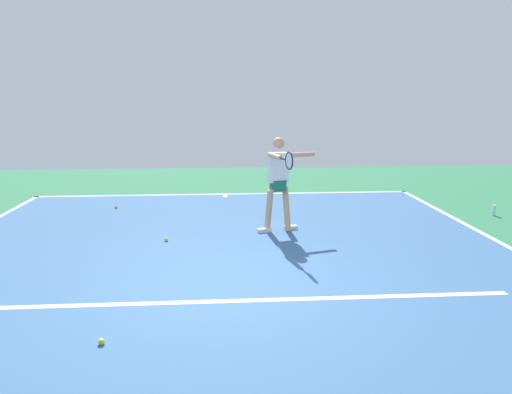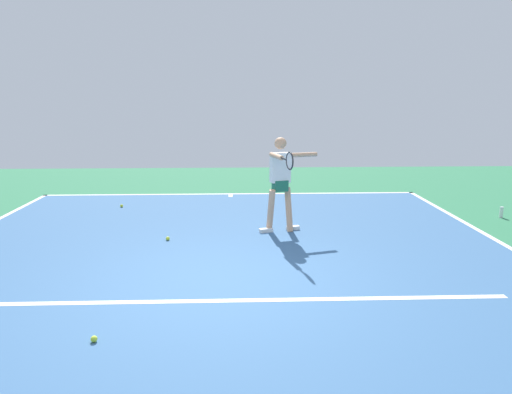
{
  "view_description": "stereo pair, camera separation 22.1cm",
  "coord_description": "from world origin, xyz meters",
  "px_view_note": "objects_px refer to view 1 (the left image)",
  "views": [
    {
      "loc": [
        -0.0,
        5.62,
        2.4
      ],
      "look_at": [
        -0.47,
        -1.21,
        0.9
      ],
      "focal_mm": 32.41,
      "sensor_mm": 36.0,
      "label": 1
    },
    {
      "loc": [
        -0.22,
        5.64,
        2.4
      ],
      "look_at": [
        -0.47,
        -1.21,
        0.9
      ],
      "focal_mm": 32.41,
      "sensor_mm": 36.0,
      "label": 2
    }
  ],
  "objects_px": {
    "water_bottle": "(494,210)",
    "tennis_ball_by_baseline": "(116,207)",
    "tennis_player": "(279,178)",
    "tennis_ball_centre_court": "(101,342)",
    "tennis_ball_near_service_line": "(166,239)"
  },
  "relations": [
    {
      "from": "tennis_player",
      "to": "tennis_ball_near_service_line",
      "type": "height_order",
      "value": "tennis_player"
    },
    {
      "from": "tennis_ball_near_service_line",
      "to": "tennis_ball_by_baseline",
      "type": "distance_m",
      "value": 2.81
    },
    {
      "from": "tennis_ball_near_service_line",
      "to": "water_bottle",
      "type": "distance_m",
      "value": 6.63
    },
    {
      "from": "tennis_ball_near_service_line",
      "to": "tennis_ball_by_baseline",
      "type": "relative_size",
      "value": 1.0
    },
    {
      "from": "tennis_player",
      "to": "tennis_ball_by_baseline",
      "type": "bearing_deg",
      "value": -46.04
    },
    {
      "from": "tennis_ball_centre_court",
      "to": "tennis_ball_by_baseline",
      "type": "bearing_deg",
      "value": -78.76
    },
    {
      "from": "tennis_ball_by_baseline",
      "to": "water_bottle",
      "type": "distance_m",
      "value": 7.97
    },
    {
      "from": "tennis_player",
      "to": "tennis_ball_near_service_line",
      "type": "bearing_deg",
      "value": -2.14
    },
    {
      "from": "water_bottle",
      "to": "tennis_ball_by_baseline",
      "type": "bearing_deg",
      "value": -8.42
    },
    {
      "from": "tennis_ball_centre_court",
      "to": "water_bottle",
      "type": "bearing_deg",
      "value": -145.71
    },
    {
      "from": "tennis_player",
      "to": "tennis_ball_centre_court",
      "type": "xyz_separation_m",
      "value": [
        2.2,
        3.77,
        -0.94
      ]
    },
    {
      "from": "tennis_player",
      "to": "tennis_ball_by_baseline",
      "type": "xyz_separation_m",
      "value": [
        3.34,
        -1.99,
        -0.94
      ]
    },
    {
      "from": "tennis_ball_near_service_line",
      "to": "tennis_ball_by_baseline",
      "type": "height_order",
      "value": "same"
    },
    {
      "from": "tennis_player",
      "to": "tennis_ball_centre_court",
      "type": "bearing_deg",
      "value": 44.49
    },
    {
      "from": "tennis_ball_near_service_line",
      "to": "tennis_ball_by_baseline",
      "type": "bearing_deg",
      "value": -60.59
    }
  ]
}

